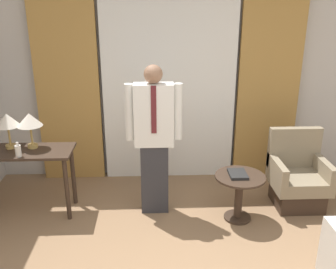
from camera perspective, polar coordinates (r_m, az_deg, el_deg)
wall_back at (r=5.04m, az=0.12°, el=8.47°), size 10.00×0.06×2.70m
curtain_sheer_center at (r=4.93m, az=0.19°, el=7.49°), size 1.74×0.06×2.58m
curtain_drape_left at (r=5.04m, az=-15.05°, el=7.09°), size 0.82×0.06×2.58m
curtain_drape_right at (r=5.16m, az=15.08°, el=7.37°), size 0.82×0.06×2.58m
desk at (r=4.51m, az=-21.44°, el=-3.86°), size 1.16×0.48×0.77m
table_lamp_left at (r=4.47m, az=-23.32°, el=1.86°), size 0.28×0.28×0.40m
table_lamp_right at (r=4.39m, az=-20.35°, el=1.94°), size 0.28×0.28×0.40m
bottle_by_lamp at (r=4.27m, az=-21.87°, el=-2.30°), size 0.06×0.06×0.16m
person at (r=4.12m, az=-2.14°, el=-0.15°), size 0.62×0.21×1.72m
armchair at (r=4.76m, az=19.09°, el=-6.43°), size 0.63×0.59×0.90m
side_table at (r=4.26m, az=10.79°, el=-8.26°), size 0.55×0.55×0.54m
book at (r=4.19m, az=10.57°, el=-5.92°), size 0.19×0.26×0.03m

